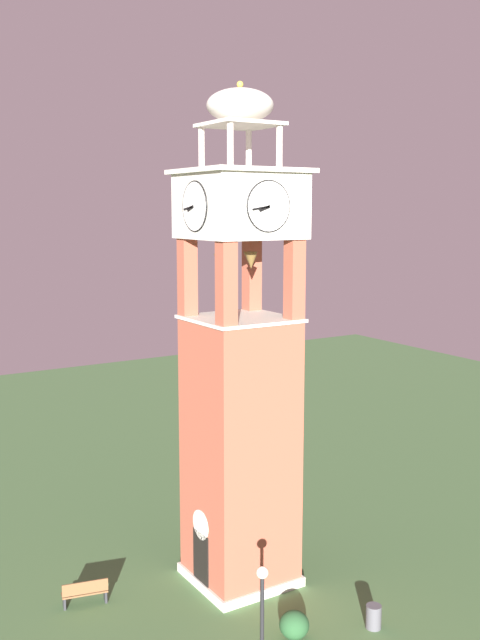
# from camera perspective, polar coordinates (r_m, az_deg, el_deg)

# --- Properties ---
(ground) EXTENTS (80.00, 80.00, 0.00)m
(ground) POSITION_cam_1_polar(r_m,az_deg,el_deg) (29.62, 0.00, -19.39)
(ground) COLOR #476B3D
(clock_tower) EXTENTS (3.94, 3.94, 18.25)m
(clock_tower) POSITION_cam_1_polar(r_m,az_deg,el_deg) (26.94, -0.00, -5.24)
(clock_tower) COLOR #9E4C38
(clock_tower) RESTS_ON ground
(park_bench) EXTENTS (0.78, 1.66, 0.95)m
(park_bench) POSITION_cam_1_polar(r_m,az_deg,el_deg) (28.25, -11.92, -19.94)
(park_bench) COLOR brown
(park_bench) RESTS_ON ground
(lamp_post) EXTENTS (0.36, 0.36, 3.53)m
(lamp_post) POSITION_cam_1_polar(r_m,az_deg,el_deg) (23.21, 1.73, -20.88)
(lamp_post) COLOR black
(lamp_post) RESTS_ON ground
(trash_bin) EXTENTS (0.52, 0.52, 0.80)m
(trash_bin) POSITION_cam_1_polar(r_m,az_deg,el_deg) (26.90, 10.31, -21.67)
(trash_bin) COLOR #4C4C51
(trash_bin) RESTS_ON ground
(shrub_near_entry) EXTENTS (0.98, 0.98, 0.91)m
(shrub_near_entry) POSITION_cam_1_polar(r_m,az_deg,el_deg) (26.06, 4.22, -22.49)
(shrub_near_entry) COLOR #234C28
(shrub_near_entry) RESTS_ON ground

